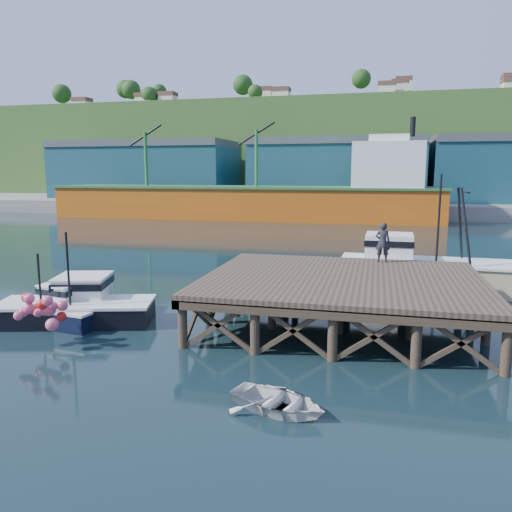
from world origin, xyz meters
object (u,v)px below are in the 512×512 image
(dinghy, at_px, (278,401))
(dockworker, at_px, (383,242))
(boat_navy, at_px, (54,308))
(boat_black, at_px, (78,305))
(trawler, at_px, (424,266))

(dinghy, xyz_separation_m, dockworker, (2.86, 13.02, 2.84))
(boat_navy, xyz_separation_m, dockworker, (14.30, 6.99, 2.49))
(boat_black, distance_m, trawler, 18.73)
(boat_black, xyz_separation_m, trawler, (15.70, 10.20, 0.58))
(boat_navy, relative_size, trawler, 0.54)
(boat_black, distance_m, dinghy, 12.24)
(boat_navy, relative_size, dockworker, 2.65)
(boat_navy, xyz_separation_m, trawler, (16.68, 10.51, 0.70))
(trawler, relative_size, dinghy, 3.43)
(boat_navy, distance_m, boat_black, 1.04)
(dinghy, distance_m, dockworker, 13.62)
(boat_black, distance_m, dockworker, 15.08)
(trawler, xyz_separation_m, dockworker, (-2.38, -3.52, 1.79))
(trawler, relative_size, dockworker, 4.89)
(boat_navy, bearing_deg, dockworker, 34.71)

